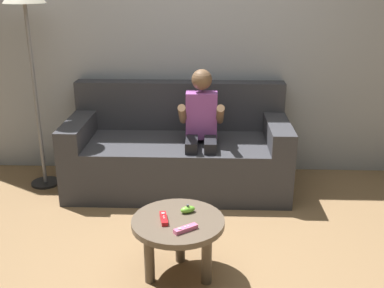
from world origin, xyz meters
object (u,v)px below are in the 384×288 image
(nunchuk_lime, at_px, (188,209))
(game_remote_pink_far_corner, at_px, (186,229))
(floor_lamp, at_px, (25,7))
(game_remote_red_near_edge, at_px, (164,219))
(person_seated_on_couch, at_px, (201,127))
(couch, at_px, (178,152))
(coffee_table, at_px, (178,230))

(nunchuk_lime, height_order, game_remote_pink_far_corner, nunchuk_lime)
(nunchuk_lime, bearing_deg, floor_lamp, 137.29)
(game_remote_red_near_edge, height_order, floor_lamp, floor_lamp)
(person_seated_on_couch, distance_m, game_remote_red_near_edge, 1.16)
(game_remote_red_near_edge, xyz_separation_m, game_remote_pink_far_corner, (0.13, -0.11, 0.00))
(game_remote_red_near_edge, bearing_deg, game_remote_pink_far_corner, -40.29)
(couch, height_order, coffee_table, couch)
(person_seated_on_couch, height_order, coffee_table, person_seated_on_couch)
(couch, xyz_separation_m, nunchuk_lime, (0.13, -1.22, 0.11))
(person_seated_on_couch, bearing_deg, couch, 137.05)
(floor_lamp, bearing_deg, nunchuk_lime, -42.71)
(game_remote_red_near_edge, xyz_separation_m, floor_lamp, (-1.15, 1.28, 1.07))
(person_seated_on_couch, relative_size, game_remote_red_near_edge, 7.05)
(coffee_table, bearing_deg, floor_lamp, 134.26)
(couch, relative_size, floor_lamp, 1.06)
(person_seated_on_couch, xyz_separation_m, nunchuk_lime, (-0.06, -1.04, -0.17))
(person_seated_on_couch, height_order, floor_lamp, floor_lamp)
(couch, relative_size, nunchuk_lime, 17.96)
(person_seated_on_couch, xyz_separation_m, game_remote_pink_far_corner, (-0.06, -1.24, -0.18))
(couch, relative_size, game_remote_pink_far_corner, 13.37)
(nunchuk_lime, bearing_deg, coffee_table, -123.24)
(couch, height_order, game_remote_pink_far_corner, couch)
(nunchuk_lime, bearing_deg, game_remote_red_near_edge, -143.44)
(nunchuk_lime, xyz_separation_m, floor_lamp, (-1.28, 1.19, 1.07))
(couch, height_order, person_seated_on_couch, person_seated_on_couch)
(couch, distance_m, person_seated_on_couch, 0.39)
(couch, bearing_deg, floor_lamp, -178.48)
(game_remote_red_near_edge, bearing_deg, person_seated_on_couch, 80.40)
(couch, bearing_deg, game_remote_pink_far_corner, -84.70)
(coffee_table, height_order, game_remote_red_near_edge, game_remote_red_near_edge)
(game_remote_pink_far_corner, relative_size, floor_lamp, 0.08)
(couch, relative_size, coffee_table, 3.37)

